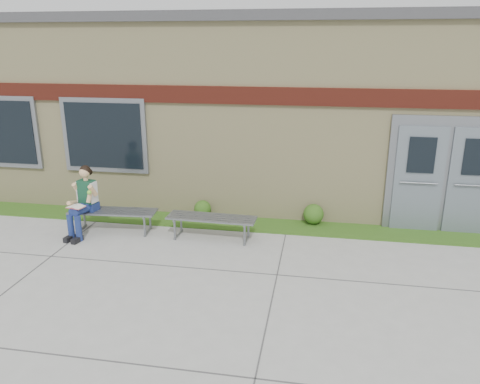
# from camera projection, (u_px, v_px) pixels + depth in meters

# --- Properties ---
(ground) EXTENTS (80.00, 80.00, 0.00)m
(ground) POSITION_uv_depth(u_px,v_px,m) (210.00, 285.00, 7.28)
(ground) COLOR #9E9E99
(ground) RESTS_ON ground
(grass_strip) EXTENTS (16.00, 0.80, 0.02)m
(grass_strip) POSITION_uv_depth(u_px,v_px,m) (239.00, 224.00, 9.72)
(grass_strip) COLOR #264D14
(grass_strip) RESTS_ON ground
(school_building) EXTENTS (16.20, 6.22, 4.20)m
(school_building) POSITION_uv_depth(u_px,v_px,m) (262.00, 103.00, 12.26)
(school_building) COLOR beige
(school_building) RESTS_ON ground
(bench_left) EXTENTS (1.75, 0.61, 0.44)m
(bench_left) POSITION_uv_depth(u_px,v_px,m) (113.00, 215.00, 9.24)
(bench_left) COLOR slate
(bench_left) RESTS_ON ground
(bench_right) EXTENTS (1.71, 0.53, 0.44)m
(bench_right) POSITION_uv_depth(u_px,v_px,m) (212.00, 222.00, 8.91)
(bench_right) COLOR slate
(bench_right) RESTS_ON ground
(girl) EXTENTS (0.50, 0.86, 1.36)m
(girl) POSITION_uv_depth(u_px,v_px,m) (83.00, 200.00, 9.02)
(girl) COLOR navy
(girl) RESTS_ON ground
(shrub_mid) EXTENTS (0.36, 0.36, 0.36)m
(shrub_mid) POSITION_uv_depth(u_px,v_px,m) (203.00, 209.00, 10.03)
(shrub_mid) COLOR #264D14
(shrub_mid) RESTS_ON grass_strip
(shrub_east) EXTENTS (0.42, 0.42, 0.42)m
(shrub_east) POSITION_uv_depth(u_px,v_px,m) (313.00, 214.00, 9.64)
(shrub_east) COLOR #264D14
(shrub_east) RESTS_ON grass_strip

